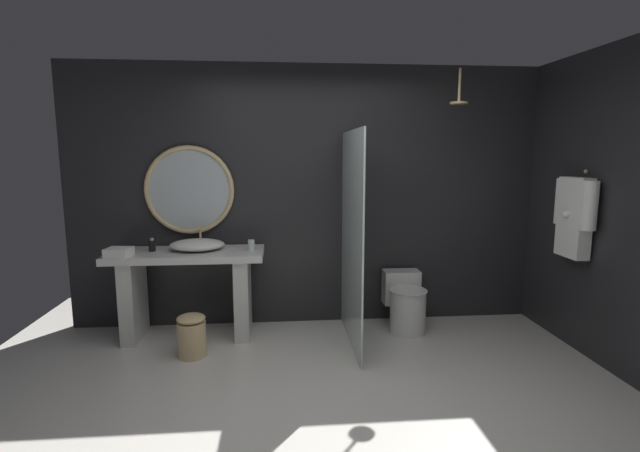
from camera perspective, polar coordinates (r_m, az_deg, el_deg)
The scene contains 14 objects.
ground_plane at distance 3.32m, azimuth 1.42°, elevation -22.61°, with size 5.76×5.76×0.00m, color silver.
back_wall_panel at distance 4.74m, azimuth -1.11°, elevation 3.61°, with size 4.80×0.10×2.60m, color #232326.
side_wall_right at distance 4.48m, azimuth 31.62°, elevation 2.00°, with size 0.10×2.47×2.60m, color #232326.
vanity_counter at distance 4.60m, azimuth -15.84°, elevation -6.67°, with size 1.42×0.57×0.83m.
vessel_sink at distance 4.55m, azimuth -14.80°, elevation -2.22°, with size 0.51×0.42×0.20m.
tumbler_cup at distance 4.43m, azimuth -8.40°, elevation -2.32°, with size 0.06×0.06×0.10m, color silver.
soap_dispenser at distance 4.62m, azimuth -19.85°, elevation -2.24°, with size 0.06×0.06×0.13m.
round_wall_mirror at distance 4.72m, azimuth -15.68°, elevation 4.26°, with size 0.86×0.05×0.86m.
shower_glass_panel at distance 4.20m, azimuth 3.89°, elevation -1.65°, with size 0.02×1.16×1.94m, color silver.
rain_shower_head at distance 4.59m, azimuth 16.64°, elevation 14.71°, with size 0.16×0.16×0.32m.
hanging_bathrobe at distance 4.57m, azimuth 28.70°, elevation 1.37°, with size 0.20×0.50×0.76m.
toilet at distance 4.75m, azimuth 10.43°, elevation -9.21°, with size 0.37×0.57×0.55m.
waste_bin at distance 4.26m, azimuth -15.43°, elevation -12.74°, with size 0.24×0.24×0.38m.
folded_hand_towel at distance 4.49m, azimuth -23.41°, elevation -2.96°, with size 0.21×0.19×0.08m, color white.
Camera 1 is at (-0.33, -2.81, 1.73)m, focal length 26.15 mm.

